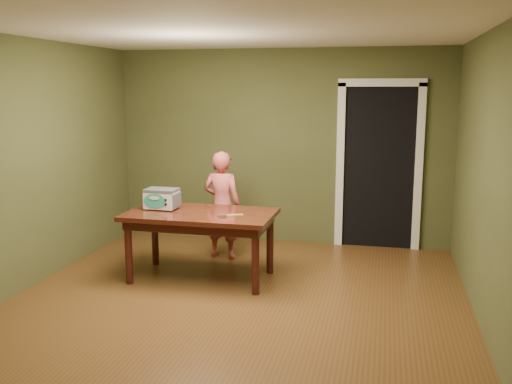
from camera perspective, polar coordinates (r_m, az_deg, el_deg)
floor at (r=5.62m, az=-2.27°, el=-11.39°), size 5.00×5.00×0.00m
room_shell at (r=5.23m, az=-2.41°, el=6.24°), size 4.52×5.02×2.61m
doorway at (r=7.89m, az=12.21°, el=2.65°), size 1.10×0.66×2.25m
dining_table at (r=6.26m, az=-5.54°, el=-2.92°), size 1.61×0.92×0.75m
toy_oven at (r=6.43m, az=-9.41°, el=-0.60°), size 0.38×0.27×0.23m
baking_pan at (r=6.02m, az=-3.40°, el=-2.33°), size 0.10×0.10×0.02m
spatula at (r=6.07m, az=-2.17°, el=-2.30°), size 0.17×0.10×0.01m
child at (r=7.01m, az=-3.40°, el=-1.30°), size 0.53×0.39×1.33m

